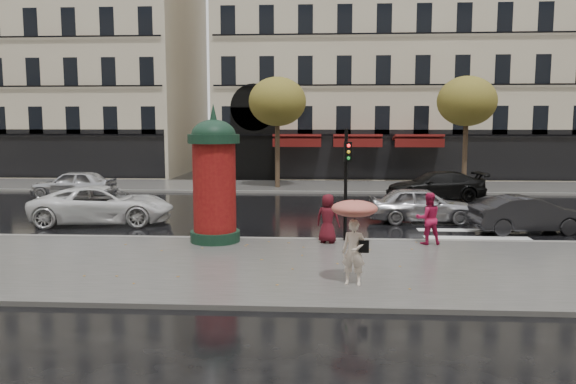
# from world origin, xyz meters

# --- Properties ---
(ground) EXTENTS (160.00, 160.00, 0.00)m
(ground) POSITION_xyz_m (0.00, 0.00, 0.00)
(ground) COLOR black
(ground) RESTS_ON ground
(near_sidewalk) EXTENTS (90.00, 7.00, 0.12)m
(near_sidewalk) POSITION_xyz_m (0.00, -0.50, 0.06)
(near_sidewalk) COLOR #474744
(near_sidewalk) RESTS_ON ground
(far_sidewalk) EXTENTS (90.00, 6.00, 0.12)m
(far_sidewalk) POSITION_xyz_m (0.00, 19.00, 0.06)
(far_sidewalk) COLOR #474744
(far_sidewalk) RESTS_ON ground
(near_kerb) EXTENTS (90.00, 0.25, 0.14)m
(near_kerb) POSITION_xyz_m (0.00, 3.00, 0.07)
(near_kerb) COLOR slate
(near_kerb) RESTS_ON ground
(far_kerb) EXTENTS (90.00, 0.25, 0.14)m
(far_kerb) POSITION_xyz_m (0.00, 16.00, 0.07)
(far_kerb) COLOR slate
(far_kerb) RESTS_ON ground
(zebra_crossing) EXTENTS (3.60, 11.75, 0.01)m
(zebra_crossing) POSITION_xyz_m (6.00, 9.60, 0.01)
(zebra_crossing) COLOR silver
(zebra_crossing) RESTS_ON ground
(bldg_far_corner) EXTENTS (26.00, 14.00, 22.90)m
(bldg_far_corner) POSITION_xyz_m (6.00, 30.00, 11.31)
(bldg_far_corner) COLOR #B7A88C
(bldg_far_corner) RESTS_ON ground
(bldg_far_left) EXTENTS (24.00, 14.00, 22.90)m
(bldg_far_left) POSITION_xyz_m (-22.00, 30.00, 11.31)
(bldg_far_left) COLOR #B7A88C
(bldg_far_left) RESTS_ON ground
(tree_far_left) EXTENTS (3.40, 3.40, 6.64)m
(tree_far_left) POSITION_xyz_m (-2.00, 18.00, 5.17)
(tree_far_left) COLOR #38281C
(tree_far_left) RESTS_ON ground
(tree_far_right) EXTENTS (3.40, 3.40, 6.64)m
(tree_far_right) POSITION_xyz_m (9.00, 18.00, 5.17)
(tree_far_right) COLOR #38281C
(tree_far_right) RESTS_ON ground
(woman_umbrella) EXTENTS (1.09, 1.09, 2.09)m
(woman_umbrella) POSITION_xyz_m (1.39, -2.28, 1.50)
(woman_umbrella) COLOR #F1DBC6
(woman_umbrella) RESTS_ON near_sidewalk
(woman_red) EXTENTS (0.88, 0.72, 1.65)m
(woman_red) POSITION_xyz_m (4.00, 2.38, 0.94)
(woman_red) COLOR #B41643
(woman_red) RESTS_ON near_sidewalk
(man_burgundy) EXTENTS (0.89, 0.72, 1.58)m
(man_burgundy) POSITION_xyz_m (0.83, 2.40, 0.91)
(man_burgundy) COLOR #4E0F18
(man_burgundy) RESTS_ON near_sidewalk
(morris_column) EXTENTS (1.65, 1.65, 4.44)m
(morris_column) POSITION_xyz_m (-2.82, 2.40, 2.25)
(morris_column) COLOR black
(morris_column) RESTS_ON near_sidewalk
(traffic_light) EXTENTS (0.26, 0.36, 3.64)m
(traffic_light) POSITION_xyz_m (1.42, 2.73, 2.33)
(traffic_light) COLOR black
(traffic_light) RESTS_ON near_sidewalk
(car_silver) EXTENTS (4.25, 1.84, 1.43)m
(car_silver) POSITION_xyz_m (4.60, 7.02, 0.71)
(car_silver) COLOR #A0A0A4
(car_silver) RESTS_ON ground
(car_darkgrey) EXTENTS (4.18, 1.88, 1.33)m
(car_darkgrey) POSITION_xyz_m (8.08, 5.05, 0.67)
(car_darkgrey) COLOR black
(car_darkgrey) RESTS_ON ground
(car_white) EXTENTS (5.64, 3.12, 1.50)m
(car_white) POSITION_xyz_m (-7.94, 6.00, 0.75)
(car_white) COLOR white
(car_white) RESTS_ON ground
(car_black) EXTENTS (5.26, 2.63, 1.47)m
(car_black) POSITION_xyz_m (6.48, 13.72, 0.73)
(car_black) COLOR black
(car_black) RESTS_ON ground
(car_far_silver) EXTENTS (4.47, 2.01, 1.49)m
(car_far_silver) POSITION_xyz_m (-12.41, 13.30, 0.74)
(car_far_silver) COLOR silver
(car_far_silver) RESTS_ON ground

